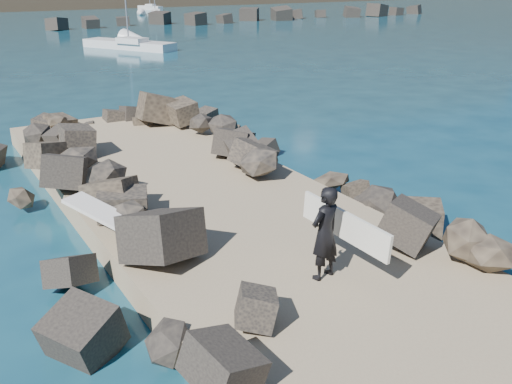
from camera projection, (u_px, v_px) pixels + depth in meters
ground at (234, 239)px, 13.24m from camera, size 800.00×800.00×0.00m
jetty at (282, 262)px, 11.54m from camera, size 6.00×26.00×0.60m
riprap_left at (135, 281)px, 10.45m from camera, size 2.60×22.00×1.00m
riprap_right at (373, 215)px, 13.27m from camera, size 2.60×22.00×1.00m
breakwater_secondary at (262, 16)px, 73.85m from camera, size 52.00×4.00×1.20m
surfboard_resting at (112, 223)px, 11.56m from camera, size 1.57×2.23×0.07m
surfer_with_board at (328, 232)px, 10.10m from camera, size 0.95×2.17×1.75m
sailboat_d at (155, 14)px, 81.59m from camera, size 3.49×5.84×7.14m
sailboat_f at (150, 8)px, 95.21m from camera, size 2.79×5.11×6.30m
sailboat_c at (129, 45)px, 46.19m from camera, size 5.70×8.21×9.96m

